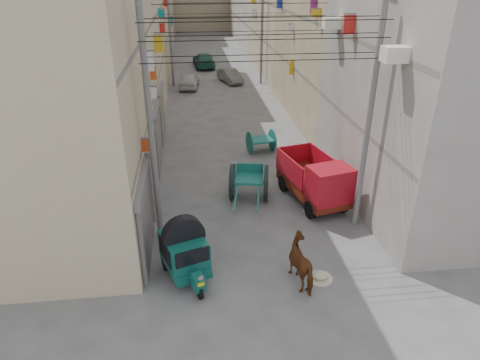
{
  "coord_description": "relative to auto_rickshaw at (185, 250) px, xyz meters",
  "views": [
    {
      "loc": [
        -2.3,
        -7.08,
        8.65
      ],
      "look_at": [
        -0.69,
        6.5,
        1.84
      ],
      "focal_mm": 32.0,
      "sensor_mm": 36.0,
      "label": 1
    }
  ],
  "objects": [
    {
      "name": "second_cart",
      "position": [
        3.93,
        9.61,
        -0.32
      ],
      "size": [
        1.5,
        1.37,
        1.16
      ],
      "rotation": [
        0.0,
        0.0,
        0.17
      ],
      "color": "#155D56",
      "rests_on": "ground"
    },
    {
      "name": "overhead_cables",
      "position": [
        2.72,
        10.68,
        5.83
      ],
      "size": [
        7.4,
        22.52,
        1.12
      ],
      "color": "black",
      "rests_on": "ground"
    },
    {
      "name": "tonga_cart",
      "position": [
        2.63,
        4.69,
        -0.16
      ],
      "size": [
        1.84,
        3.49,
        1.5
      ],
      "rotation": [
        0.0,
        0.0,
        -0.19
      ],
      "color": "black",
      "rests_on": "ground"
    },
    {
      "name": "shutters_left",
      "position": [
        -1.2,
        6.65,
        0.55
      ],
      "size": [
        0.18,
        14.4,
        2.88
      ],
      "color": "#4C4C51",
      "rests_on": "ground"
    },
    {
      "name": "signboards",
      "position": [
        2.71,
        17.93,
        2.49
      ],
      "size": [
        8.22,
        40.52,
        5.67
      ],
      "color": "gold",
      "rests_on": "ground"
    },
    {
      "name": "distant_car_white",
      "position": [
        0.39,
        23.41,
        -0.34
      ],
      "size": [
        1.77,
        3.63,
        1.19
      ],
      "primitive_type": "imported",
      "rotation": [
        0.0,
        0.0,
        3.03
      ],
      "color": "silver",
      "rests_on": "ground"
    },
    {
      "name": "feed_sack",
      "position": [
        4.12,
        -0.66,
        -0.82
      ],
      "size": [
        0.5,
        0.4,
        0.25
      ],
      "primitive_type": "ellipsoid",
      "color": "beige",
      "rests_on": "ground"
    },
    {
      "name": "horse",
      "position": [
        3.56,
        -0.72,
        -0.25
      ],
      "size": [
        1.1,
        1.77,
        1.39
      ],
      "primitive_type": "imported",
      "rotation": [
        0.0,
        0.0,
        3.37
      ],
      "color": "maroon",
      "rests_on": "ground"
    },
    {
      "name": "distant_car_grey",
      "position": [
        3.8,
        24.85,
        -0.39
      ],
      "size": [
        2.08,
        3.52,
        1.1
      ],
      "primitive_type": "imported",
      "rotation": [
        0.0,
        0.0,
        0.3
      ],
      "color": "#525653",
      "rests_on": "ground"
    },
    {
      "name": "utility_poles",
      "position": [
        2.72,
        13.28,
        3.06
      ],
      "size": [
        7.4,
        22.2,
        8.0
      ],
      "color": "slate",
      "rests_on": "ground"
    },
    {
      "name": "distant_car_green",
      "position": [
        1.89,
        31.3,
        -0.29
      ],
      "size": [
        2.19,
        4.61,
        1.3
      ],
      "primitive_type": "imported",
      "rotation": [
        0.0,
        0.0,
        3.23
      ],
      "color": "#1B5147",
      "rests_on": "ground"
    },
    {
      "name": "auto_rickshaw",
      "position": [
        0.0,
        0.0,
        0.0
      ],
      "size": [
        1.77,
        2.35,
        1.6
      ],
      "rotation": [
        0.0,
        0.0,
        0.34
      ],
      "color": "black",
      "rests_on": "ground"
    },
    {
      "name": "ac_units",
      "position": [
        6.37,
        3.94,
        6.49
      ],
      "size": [
        0.7,
        6.55,
        3.35
      ],
      "color": "silver",
      "rests_on": "ground"
    },
    {
      "name": "mini_truck",
      "position": [
        5.26,
        3.81,
        0.03
      ],
      "size": [
        2.39,
        3.87,
        2.02
      ],
      "rotation": [
        0.0,
        0.0,
        0.24
      ],
      "color": "black",
      "rests_on": "ground"
    }
  ]
}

